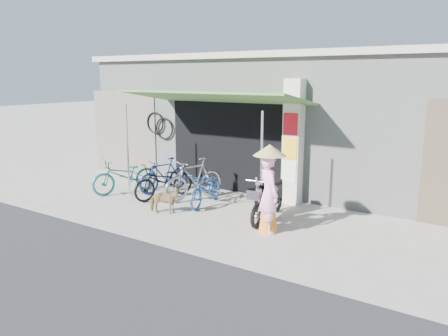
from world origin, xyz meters
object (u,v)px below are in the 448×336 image
Objects in this scene: bike_silver at (194,179)px; street_dog at (164,201)px; nun at (269,190)px; bike_teal at (125,176)px; moped at (268,199)px; bike_blue at (164,175)px; bike_navy at (206,189)px; bike_black at (164,181)px.

bike_silver is 1.38m from street_dog.
nun is (2.67, -1.11, 0.35)m from bike_silver.
nun is at bearing 14.56° from bike_teal.
street_dog is 0.40× the size of moped.
moped is (2.14, 0.97, 0.16)m from street_dog.
bike_navy is (1.65, -0.36, -0.05)m from bike_blue.
street_dog is (-0.39, -1.10, -0.11)m from bike_navy.
bike_blue is 0.86× the size of moped.
street_dog is at bearing -33.71° from bike_black.
bike_blue is 1.94m from street_dog.
bike_teal is 2.46m from bike_navy.
bike_silver is 2.92m from nun.
nun is (2.13, -0.86, 0.47)m from bike_navy.
bike_black is 1.23m from bike_navy.
bike_silver is at bearing 37.27° from bike_teal.
bike_navy is at bearing 16.14° from nun.
bike_teal is at bearing 41.07° from street_dog.
street_dog is 2.59m from nun.
bike_black is (0.43, -0.47, -0.01)m from bike_blue.
bike_silver is at bearing -20.24° from street_dog.
bike_silver is at bearing 146.29° from bike_navy.
street_dog is at bearing -0.07° from bike_teal.
nun is (2.52, 0.24, 0.58)m from street_dog.
bike_blue is 0.63m from bike_black.
bike_teal is at bearing -125.96° from bike_blue.
nun is at bearing 3.43° from bike_black.
bike_teal is 1.02× the size of moped.
bike_black is 2.97m from moped.
bike_navy reaches higher than street_dog.
bike_silver reaches higher than bike_navy.
moped is at bearing 23.80° from bike_teal.
moped reaches higher than bike_blue.
bike_teal is at bearing 175.21° from moped.
bike_blue is at bearing 148.27° from bike_black.
bike_navy is 2.19× the size of street_dog.
bike_blue is (0.79, 0.63, -0.02)m from bike_teal.
bike_silver is (1.89, 0.52, 0.05)m from bike_teal.
moped is (4.19, 0.14, -0.02)m from bike_teal.
moped reaches higher than bike_teal.
bike_black is 0.97× the size of nun.
moped is (2.97, -0.03, 0.00)m from bike_black.
bike_black is at bearing -134.92° from bike_silver.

